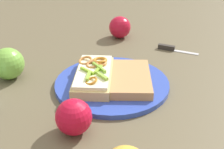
{
  "coord_description": "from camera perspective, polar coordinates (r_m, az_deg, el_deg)",
  "views": [
    {
      "loc": [
        0.55,
        -0.35,
        0.39
      ],
      "look_at": [
        0.0,
        0.0,
        0.03
      ],
      "focal_mm": 48.37,
      "sensor_mm": 36.0,
      "label": 1
    }
  ],
  "objects": [
    {
      "name": "ground_plane",
      "position": [
        0.76,
        0.0,
        -2.15
      ],
      "size": [
        2.0,
        2.0,
        0.0
      ],
      "primitive_type": "plane",
      "color": "brown",
      "rests_on": "ground"
    },
    {
      "name": "plate",
      "position": [
        0.75,
        0.0,
        -1.75
      ],
      "size": [
        0.28,
        0.28,
        0.01
      ],
      "primitive_type": "cylinder",
      "color": "#2F48B0",
      "rests_on": "ground_plane"
    },
    {
      "name": "sandwich",
      "position": [
        0.75,
        -3.47,
        -0.07
      ],
      "size": [
        0.2,
        0.18,
        0.04
      ],
      "rotation": [
        0.0,
        0.0,
        2.52
      ],
      "color": "tan",
      "rests_on": "plate"
    },
    {
      "name": "bread_slice_side",
      "position": [
        0.74,
        3.49,
        -0.73
      ],
      "size": [
        0.19,
        0.18,
        0.02
      ],
      "primitive_type": "cube",
      "rotation": [
        0.0,
        0.0,
        2.55
      ],
      "color": "tan",
      "rests_on": "plate"
    },
    {
      "name": "apple_0",
      "position": [
        0.59,
        -7.25,
        -7.96
      ],
      "size": [
        0.1,
        0.1,
        0.07
      ],
      "primitive_type": "sphere",
      "rotation": [
        0.0,
        0.0,
        2.06
      ],
      "color": "red",
      "rests_on": "ground_plane"
    },
    {
      "name": "apple_1",
      "position": [
        0.82,
        -19.04,
        1.96
      ],
      "size": [
        0.11,
        0.11,
        0.08
      ],
      "primitive_type": "sphere",
      "rotation": [
        0.0,
        0.0,
        4.36
      ],
      "color": "#6DA93A",
      "rests_on": "ground_plane"
    },
    {
      "name": "apple_3",
      "position": [
        1.04,
        1.5,
        8.93
      ],
      "size": [
        0.1,
        0.1,
        0.07
      ],
      "primitive_type": "sphere",
      "rotation": [
        0.0,
        0.0,
        0.76
      ],
      "color": "#AE1027",
      "rests_on": "ground_plane"
    },
    {
      "name": "knife",
      "position": [
        0.97,
        11.19,
        4.83
      ],
      "size": [
        0.11,
        0.08,
        0.01
      ],
      "rotation": [
        0.0,
        0.0,
        0.59
      ],
      "color": "silver",
      "rests_on": "ground_plane"
    }
  ]
}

